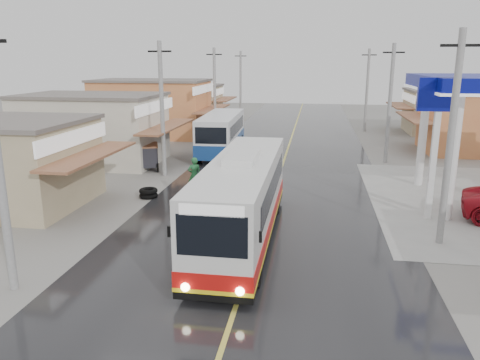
{
  "coord_description": "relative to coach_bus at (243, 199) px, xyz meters",
  "views": [
    {
      "loc": [
        2.03,
        -17.99,
        6.89
      ],
      "look_at": [
        -0.98,
        0.91,
        1.99
      ],
      "focal_mm": 35.0,
      "sensor_mm": 36.0,
      "label": 1
    }
  ],
  "objects": [
    {
      "name": "ground",
      "position": [
        0.59,
        0.81,
        -1.68
      ],
      "size": [
        120.0,
        120.0,
        0.0
      ],
      "primitive_type": "plane",
      "color": "slate",
      "rests_on": "ground"
    },
    {
      "name": "road",
      "position": [
        0.59,
        15.81,
        -1.67
      ],
      "size": [
        12.0,
        90.0,
        0.02
      ],
      "primitive_type": "cube",
      "color": "black",
      "rests_on": "ground"
    },
    {
      "name": "centre_line",
      "position": [
        0.59,
        15.81,
        -1.66
      ],
      "size": [
        0.15,
        90.0,
        0.01
      ],
      "primitive_type": "cube",
      "color": "#D8CC4C",
      "rests_on": "road"
    },
    {
      "name": "shopfronts_left",
      "position": [
        -12.41,
        18.81,
        -1.68
      ],
      "size": [
        11.0,
        44.0,
        5.2
      ],
      "primitive_type": null,
      "color": "tan",
      "rests_on": "ground"
    },
    {
      "name": "utility_poles_left",
      "position": [
        -6.41,
        16.81,
        -1.68
      ],
      "size": [
        1.6,
        50.0,
        8.0
      ],
      "primitive_type": null,
      "color": "gray",
      "rests_on": "ground"
    },
    {
      "name": "utility_poles_right",
      "position": [
        7.59,
        15.81,
        -1.68
      ],
      "size": [
        1.6,
        36.0,
        8.0
      ],
      "primitive_type": null,
      "color": "gray",
      "rests_on": "ground"
    },
    {
      "name": "coach_bus",
      "position": [
        0.0,
        0.0,
        0.0
      ],
      "size": [
        2.67,
        11.18,
        3.48
      ],
      "rotation": [
        0.0,
        0.0,
        -0.0
      ],
      "color": "silver",
      "rests_on": "road"
    },
    {
      "name": "second_bus",
      "position": [
        -4.24,
        16.94,
        -0.07
      ],
      "size": [
        2.81,
        9.1,
        2.99
      ],
      "rotation": [
        0.0,
        0.0,
        0.04
      ],
      "color": "silver",
      "rests_on": "road"
    },
    {
      "name": "cyclist",
      "position": [
        -3.19,
        5.01,
        -0.95
      ],
      "size": [
        1.36,
        2.2,
        2.24
      ],
      "rotation": [
        0.0,
        0.0,
        0.33
      ],
      "color": "black",
      "rests_on": "ground"
    },
    {
      "name": "tricycle_near",
      "position": [
        -7.97,
        11.17,
        -0.74
      ],
      "size": [
        2.05,
        2.33,
        1.65
      ],
      "rotation": [
        0.0,
        0.0,
        0.35
      ],
      "color": "#26262D",
      "rests_on": "ground"
    },
    {
      "name": "tyre_stack",
      "position": [
        -5.71,
        5.0,
        -1.44
      ],
      "size": [
        0.96,
        0.96,
        0.49
      ],
      "color": "black",
      "rests_on": "ground"
    }
  ]
}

